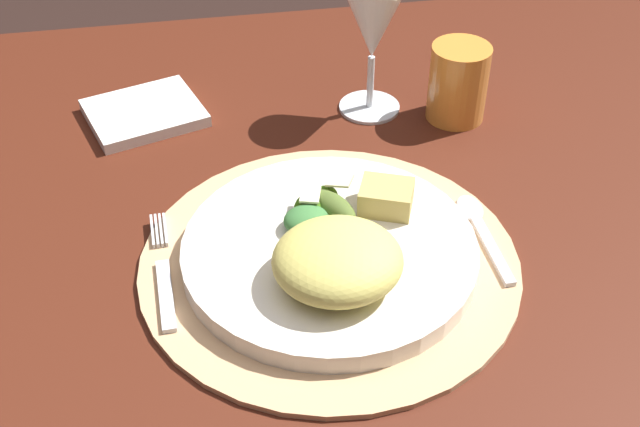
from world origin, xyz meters
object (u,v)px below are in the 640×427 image
Objects in this scene: spoon at (478,223)px; napkin at (144,113)px; dinner_plate at (330,252)px; wine_glass at (373,26)px; amber_tumbler at (458,83)px; fork at (164,275)px; dining_table at (261,307)px.

napkin is at bearing 140.82° from spoon.
wine_glass reaches higher than dinner_plate.
amber_tumbler is at bearing -9.29° from napkin.
spoon is at bearing 3.84° from fork.
wine_glass is at bearing 103.43° from spoon.
amber_tumbler reaches higher than dining_table.
dinner_plate is at bearing -110.35° from wine_glass.
fork is 1.19× the size of spoon.
fork is 0.36m from wine_glass.
amber_tumbler is at bearing 32.90° from fork.
dining_table is 8.66× the size of fork.
wine_glass reaches higher than dining_table.
dinner_plate is 2.18× the size of napkin.
fork is at bearing -176.16° from spoon.
amber_tumbler is at bearing -19.28° from wine_glass.
fork is 1.25× the size of napkin.
wine_glass is at bearing 42.42° from dining_table.
dinner_plate reaches higher than fork.
dinner_plate is at bearing -171.01° from spoon.
dining_table is 0.34m from amber_tumbler.
dinner_plate is at bearing -64.11° from dining_table.
wine_glass reaches higher than spoon.
amber_tumbler is (0.04, 0.20, 0.04)m from spoon.
napkin is (-0.31, 0.25, -0.00)m from spoon.
napkin is 0.36m from amber_tumbler.
spoon is at bearing 8.99° from dinner_plate.
dinner_plate is 0.32m from napkin.
spoon reaches higher than dining_table.
amber_tumbler is (0.19, 0.22, 0.03)m from dinner_plate.
wine_glass is (0.09, 0.25, 0.09)m from dinner_plate.
wine_glass reaches higher than fork.
dining_table is 0.28m from spoon.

